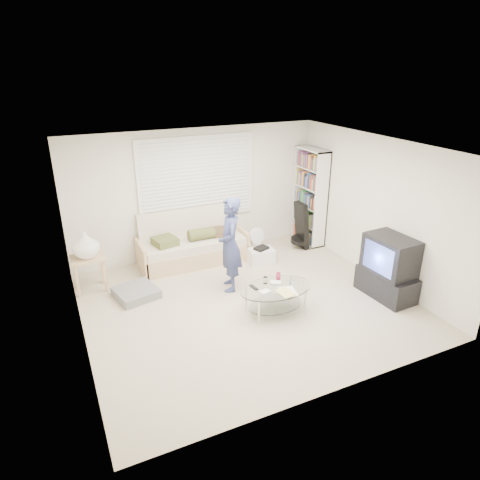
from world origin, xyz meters
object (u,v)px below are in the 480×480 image
bookshelf (310,197)px  coffee_table (275,292)px  tv_unit (388,268)px  futon_sofa (192,245)px

bookshelf → coffee_table: 3.07m
coffee_table → bookshelf: bearing=47.2°
bookshelf → tv_unit: bookshelf is taller
coffee_table → tv_unit: bearing=-10.0°
futon_sofa → coffee_table: size_ratio=1.77×
bookshelf → coffee_table: bearing=-132.8°
bookshelf → tv_unit: 2.59m
futon_sofa → coffee_table: bearing=-76.3°
tv_unit → coffee_table: tv_unit is taller
futon_sofa → bookshelf: size_ratio=1.03×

